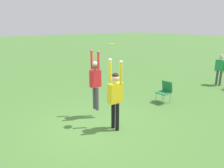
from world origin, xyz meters
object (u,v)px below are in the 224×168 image
Objects in this scene: camping_chair_1 at (165,90)px; person_spectator_near at (220,67)px; person_jumping at (95,79)px; person_defending at (115,93)px; frisbee at (111,44)px.

camping_chair_1 is 0.54× the size of person_spectator_near.
person_jumping is 2.30× the size of camping_chair_1.
camping_chair_1 is at bearing -165.89° from person_defending.
person_spectator_near is at bearing -172.60° from person_defending.
person_defending is 1.33× the size of person_spectator_near.
person_defending is 1.50m from frisbee.
person_defending is 7.72m from person_spectator_near.
camping_chair_1 is at bearing -6.88° from person_jumping.
camping_chair_1 is (0.54, 3.14, -0.86)m from person_jumping.
frisbee is 0.16× the size of person_spectator_near.
camping_chair_1 is at bearing -90.49° from person_spectator_near.
person_spectator_near is at bearing 92.04° from frisbee.
camping_chair_1 is (-0.64, 3.20, -0.65)m from person_defending.
person_spectator_near is (0.56, 7.63, -0.39)m from person_jumping.
person_jumping is at bearing -94.40° from person_spectator_near.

